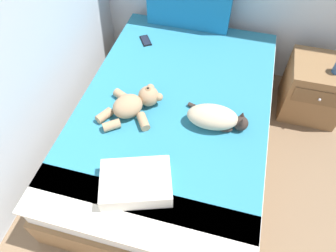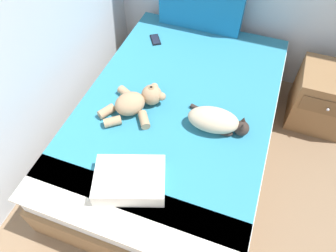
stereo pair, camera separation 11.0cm
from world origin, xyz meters
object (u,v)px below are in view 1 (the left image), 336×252
at_px(cat, 215,118).
at_px(nightstand, 314,89).
at_px(bed, 174,125).
at_px(cell_phone, 146,41).
at_px(throw_pillow, 136,183).
at_px(patterned_cushion, 189,2).
at_px(teddy_bear, 134,104).

height_order(cat, nightstand, cat).
bearing_deg(cat, bed, 156.85).
distance_m(cat, cell_phone, 1.05).
relative_size(bed, nightstand, 4.06).
distance_m(throw_pillow, nightstand, 1.84).
relative_size(cat, throw_pillow, 1.08).
distance_m(patterned_cushion, teddy_bear, 1.12).
height_order(bed, patterned_cushion, patterned_cushion).
relative_size(patterned_cushion, cat, 1.68).
bearing_deg(cat, cell_phone, 133.78).
height_order(patterned_cushion, throw_pillow, patterned_cushion).
height_order(bed, cell_phone, cell_phone).
bearing_deg(cat, nightstand, 47.62).
height_order(cat, cell_phone, cat).
distance_m(patterned_cushion, nightstand, 1.31).
bearing_deg(patterned_cushion, nightstand, -11.71).
bearing_deg(bed, throw_pillow, -94.01).
height_order(patterned_cushion, teddy_bear, patterned_cushion).
xyz_separation_m(cat, throw_pillow, (-0.36, -0.58, -0.02)).
height_order(cell_phone, nightstand, cell_phone).
relative_size(throw_pillow, nightstand, 0.78).
bearing_deg(nightstand, bed, -146.58).
xyz_separation_m(cat, cell_phone, (-0.73, 0.76, -0.07)).
height_order(patterned_cushion, cat, patterned_cushion).
xyz_separation_m(teddy_bear, throw_pillow, (0.21, -0.57, -0.01)).
xyz_separation_m(throw_pillow, nightstand, (1.12, 1.42, -0.32)).
xyz_separation_m(cat, nightstand, (0.76, 0.84, -0.34)).
relative_size(cat, teddy_bear, 0.97).
bearing_deg(throw_pillow, cat, 58.61).
relative_size(teddy_bear, cell_phone, 2.73).
xyz_separation_m(bed, patterned_cushion, (-0.12, 0.95, 0.49)).
bearing_deg(bed, nightstand, 33.42).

